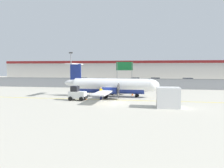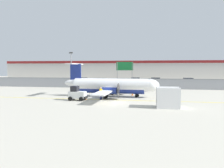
# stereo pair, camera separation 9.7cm
# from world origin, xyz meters

# --- Properties ---
(ground_plane) EXTENTS (140.00, 140.00, 0.01)m
(ground_plane) POSITION_xyz_m (0.00, 2.00, 0.00)
(ground_plane) COLOR #B7B2A3
(perimeter_fence) EXTENTS (98.00, 0.10, 2.10)m
(perimeter_fence) POSITION_xyz_m (0.00, 18.00, 1.12)
(perimeter_fence) COLOR gray
(perimeter_fence) RESTS_ON ground
(parking_lot_strip) EXTENTS (98.00, 17.00, 0.12)m
(parking_lot_strip) POSITION_xyz_m (0.00, 29.50, 0.06)
(parking_lot_strip) COLOR #38383A
(parking_lot_strip) RESTS_ON ground
(background_building) EXTENTS (91.00, 8.10, 6.50)m
(background_building) POSITION_xyz_m (0.00, 47.99, 3.26)
(background_building) COLOR beige
(background_building) RESTS_ON ground
(commuter_airplane) EXTENTS (14.36, 16.04, 4.92)m
(commuter_airplane) POSITION_xyz_m (-0.65, 5.18, 1.60)
(commuter_airplane) COLOR white
(commuter_airplane) RESTS_ON ground
(baggage_tug) EXTENTS (2.39, 1.50, 1.88)m
(baggage_tug) POSITION_xyz_m (-4.62, 0.79, 0.86)
(baggage_tug) COLOR silver
(baggage_tug) RESTS_ON ground
(ground_crew_worker) EXTENTS (0.45, 0.53, 1.70)m
(ground_crew_worker) POSITION_xyz_m (-1.66, 1.87, 0.95)
(ground_crew_worker) COLOR #191E4C
(ground_crew_worker) RESTS_ON ground
(cargo_container) EXTENTS (2.44, 2.00, 2.20)m
(cargo_container) POSITION_xyz_m (6.72, -2.52, 1.10)
(cargo_container) COLOR silver
(cargo_container) RESTS_ON ground
(traffic_cone_near_left) EXTENTS (0.36, 0.36, 0.64)m
(traffic_cone_near_left) POSITION_xyz_m (2.13, 7.19, 0.31)
(traffic_cone_near_left) COLOR orange
(traffic_cone_near_left) RESTS_ON ground
(traffic_cone_near_right) EXTENTS (0.36, 0.36, 0.64)m
(traffic_cone_near_right) POSITION_xyz_m (-3.78, 1.64, 0.31)
(traffic_cone_near_right) COLOR orange
(traffic_cone_near_right) RESTS_ON ground
(parked_car_0) EXTENTS (4.38, 2.41, 1.58)m
(parked_car_0) POSITION_xyz_m (-12.78, 28.36, 0.89)
(parked_car_0) COLOR red
(parked_car_0) RESTS_ON parking_lot_strip
(parked_car_1) EXTENTS (4.34, 2.30, 1.58)m
(parked_car_1) POSITION_xyz_m (-7.22, 26.47, 0.89)
(parked_car_1) COLOR navy
(parked_car_1) RESTS_ON parking_lot_strip
(parked_car_2) EXTENTS (4.25, 2.11, 1.58)m
(parked_car_2) POSITION_xyz_m (1.16, 30.51, 0.89)
(parked_car_2) COLOR slate
(parked_car_2) RESTS_ON parking_lot_strip
(parked_car_3) EXTENTS (4.32, 2.27, 1.58)m
(parked_car_3) POSITION_xyz_m (6.35, 30.77, 0.89)
(parked_car_3) COLOR silver
(parked_car_3) RESTS_ON parking_lot_strip
(parked_car_4) EXTENTS (4.34, 2.30, 1.58)m
(parked_car_4) POSITION_xyz_m (14.34, 30.59, 0.89)
(parked_car_4) COLOR silver
(parked_car_4) RESTS_ON parking_lot_strip
(apron_light_pole) EXTENTS (0.70, 0.30, 7.27)m
(apron_light_pole) POSITION_xyz_m (-10.39, 14.25, 4.30)
(apron_light_pole) COLOR slate
(apron_light_pole) RESTS_ON ground
(highway_sign) EXTENTS (3.60, 0.14, 5.50)m
(highway_sign) POSITION_xyz_m (-0.57, 20.16, 4.14)
(highway_sign) COLOR slate
(highway_sign) RESTS_ON ground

